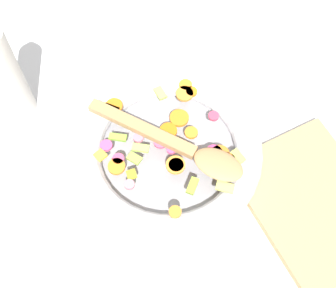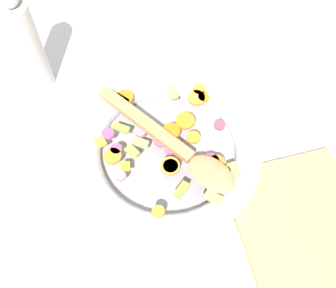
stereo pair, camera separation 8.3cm
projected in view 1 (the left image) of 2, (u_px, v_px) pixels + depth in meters
The scene contains 6 objects.
ground_plane at pixel (168, 156), 0.88m from camera, with size 4.00×4.00×0.00m, color silver.
skillet at pixel (168, 151), 0.86m from camera, with size 0.35×0.35×0.05m.
chopped_vegetables at pixel (172, 142), 0.83m from camera, with size 0.27×0.24×0.01m.
wooden_spoon at pixel (181, 147), 0.82m from camera, with size 0.27×0.20×0.01m.
pepper_mill at pixel (7, 73), 0.83m from camera, with size 0.05×0.05×0.25m.
cutting_board at pixel (320, 213), 0.82m from camera, with size 0.32×0.21×0.02m.
Camera 1 is at (-0.34, 0.18, 0.79)m, focal length 50.00 mm.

